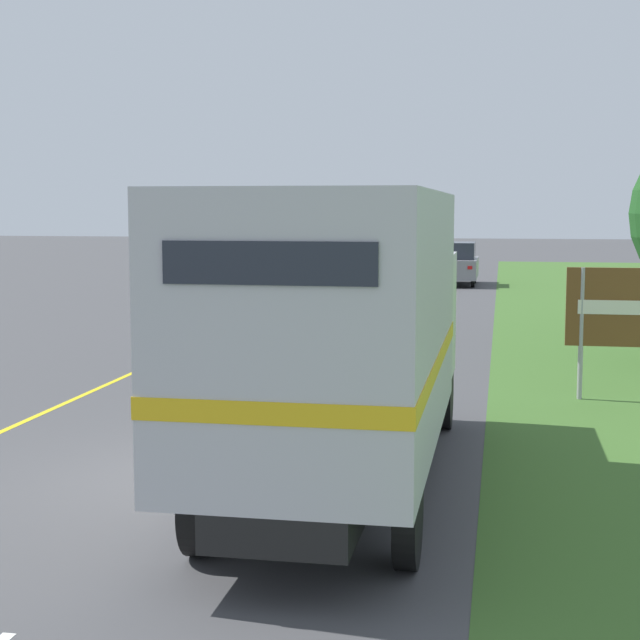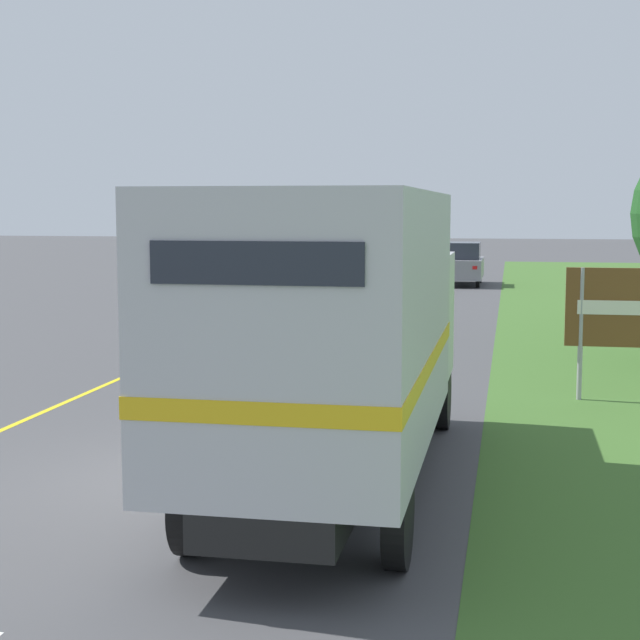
% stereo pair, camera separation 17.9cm
% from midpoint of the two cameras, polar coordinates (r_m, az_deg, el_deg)
% --- Properties ---
extents(ground_plane, '(200.00, 200.00, 0.00)m').
position_cam_midpoint_polar(ground_plane, '(12.97, -7.88, -9.00)').
color(ground_plane, '#444447').
extents(edge_line_yellow, '(0.12, 69.24, 0.01)m').
position_cam_midpoint_polar(edge_line_yellow, '(30.80, -4.00, 0.09)').
color(edge_line_yellow, yellow).
rests_on(edge_line_yellow, ground).
extents(centre_dash_near, '(0.12, 2.60, 0.01)m').
position_cam_midpoint_polar(centre_dash_near, '(13.44, -7.19, -8.43)').
color(centre_dash_near, white).
rests_on(centre_dash_near, ground).
extents(centre_dash_mid_a, '(0.12, 2.60, 0.01)m').
position_cam_midpoint_polar(centre_dash_mid_a, '(19.68, -1.33, -3.58)').
color(centre_dash_mid_a, white).
rests_on(centre_dash_mid_a, ground).
extents(centre_dash_mid_b, '(0.12, 2.60, 0.01)m').
position_cam_midpoint_polar(centre_dash_mid_b, '(26.10, 1.64, -1.07)').
color(centre_dash_mid_b, white).
rests_on(centre_dash_mid_b, ground).
extents(centre_dash_far, '(0.12, 2.60, 0.01)m').
position_cam_midpoint_polar(centre_dash_far, '(32.59, 3.44, 0.45)').
color(centre_dash_far, white).
rests_on(centre_dash_far, ground).
extents(centre_dash_farthest, '(0.12, 2.60, 0.01)m').
position_cam_midpoint_polar(centre_dash_farthest, '(39.11, 4.64, 1.46)').
color(centre_dash_farthest, white).
rests_on(centre_dash_farthest, ground).
extents(horse_trailer_truck, '(2.43, 8.23, 3.64)m').
position_cam_midpoint_polar(horse_trailer_truck, '(11.80, 0.90, -0.47)').
color(horse_trailer_truck, black).
rests_on(horse_trailer_truck, ground).
extents(lead_car_white, '(1.80, 4.37, 1.78)m').
position_cam_midpoint_polar(lead_car_white, '(27.53, -1.49, 1.23)').
color(lead_car_white, black).
rests_on(lead_car_white, ground).
extents(lead_car_grey_ahead, '(1.80, 4.26, 1.92)m').
position_cam_midpoint_polar(lead_car_grey_ahead, '(44.43, 7.88, 3.28)').
color(lead_car_grey_ahead, black).
rests_on(lead_car_grey_ahead, ground).
extents(lead_car_black_ahead, '(1.80, 3.87, 2.02)m').
position_cam_midpoint_polar(lead_car_black_ahead, '(54.55, 4.52, 3.96)').
color(lead_car_black_ahead, black).
rests_on(lead_car_black_ahead, ground).
extents(highway_sign, '(1.89, 0.09, 2.74)m').
position_cam_midpoint_polar(highway_sign, '(18.28, 16.90, 0.58)').
color(highway_sign, '#9E9EA3').
rests_on(highway_sign, ground).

